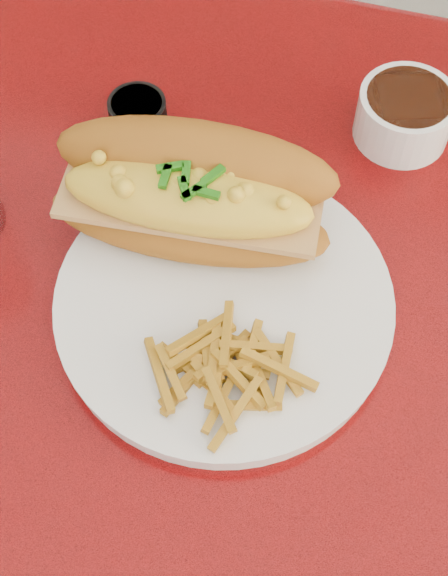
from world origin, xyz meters
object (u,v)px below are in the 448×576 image
(dinner_plate, at_px, (224,304))
(gravy_ramekin, at_px, (405,114))
(diner_table, at_px, (345,374))
(sauce_cup_left, at_px, (138,112))
(booth_bench_far, at_px, (408,72))
(fork, at_px, (309,296))
(mac_hoagie, at_px, (191,193))

(dinner_plate, distance_m, gravy_ramekin, 0.28)
(diner_table, relative_size, dinner_plate, 3.32)
(sauce_cup_left, bearing_deg, booth_bench_far, 68.13)
(diner_table, relative_size, sauce_cup_left, 19.15)
(fork, bearing_deg, mac_hoagie, 60.25)
(booth_bench_far, height_order, fork, booth_bench_far)
(mac_hoagie, bearing_deg, dinner_plate, -59.38)
(diner_table, distance_m, booth_bench_far, 0.87)
(booth_bench_far, relative_size, mac_hoagie, 4.58)
(booth_bench_far, xyz_separation_m, sauce_cup_left, (-0.27, -0.67, 0.50))
(mac_hoagie, relative_size, sauce_cup_left, 4.08)
(gravy_ramekin, bearing_deg, diner_table, -88.16)
(gravy_ramekin, relative_size, sauce_cup_left, 1.59)
(gravy_ramekin, bearing_deg, fork, -101.44)
(mac_hoagie, bearing_deg, fork, -25.59)
(booth_bench_far, distance_m, mac_hoagie, 0.98)
(diner_table, height_order, booth_bench_far, booth_bench_far)
(booth_bench_far, relative_size, sauce_cup_left, 18.68)
(mac_hoagie, xyz_separation_m, sauce_cup_left, (-0.10, 0.12, -0.05))
(mac_hoagie, bearing_deg, gravy_ramekin, 42.59)
(sauce_cup_left, bearing_deg, dinner_plate, -52.46)
(booth_bench_far, bearing_deg, diner_table, -90.00)
(mac_hoagie, height_order, gravy_ramekin, mac_hoagie)
(mac_hoagie, distance_m, gravy_ramekin, 0.25)
(fork, relative_size, gravy_ramekin, 1.41)
(sauce_cup_left, bearing_deg, mac_hoagie, -51.46)
(diner_table, height_order, dinner_plate, dinner_plate)
(gravy_ramekin, bearing_deg, mac_hoagie, -132.34)
(dinner_plate, relative_size, gravy_ramekin, 3.63)
(diner_table, height_order, fork, fork)
(gravy_ramekin, distance_m, sauce_cup_left, 0.27)
(fork, bearing_deg, diner_table, -75.33)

